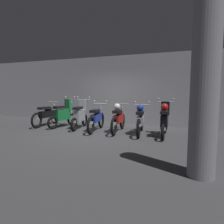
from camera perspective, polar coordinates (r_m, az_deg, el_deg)
The scene contains 10 objects.
ground_plane at distance 7.72m, azimuth -5.55°, elevation -5.70°, with size 80.00×80.00×0.00m, color #424244.
back_wall at distance 9.77m, azimuth 1.37°, elevation 6.05°, with size 16.00×0.30×3.11m, color #ADADB2.
motorbike_slot_0 at distance 9.52m, azimuth -17.55°, elevation -0.68°, with size 0.56×1.95×1.03m.
motorbike_slot_1 at distance 9.01m, azimuth -13.29°, elevation -0.69°, with size 0.59×1.68×1.29m.
motorbike_slot_2 at distance 8.53m, azimuth -8.82°, elevation -0.99°, with size 0.58×1.67×1.29m.
motorbike_slot_3 at distance 7.96m, azimuth -4.29°, elevation -1.71°, with size 0.60×1.94×1.15m.
motorbike_slot_4 at distance 7.72m, azimuth 1.78°, elevation -1.70°, with size 0.56×1.94×1.08m.
motorbike_slot_5 at distance 7.44m, azimuth 7.82°, elevation -2.05°, with size 0.62×1.93×1.15m.
motorbike_slot_6 at distance 7.20m, azimuth 14.23°, elevation -2.14°, with size 0.59×1.68×1.29m.
support_pillar at distance 4.02m, azimuth 24.11°, elevation 5.05°, with size 0.49×0.49×3.11m, color gray.
Camera 1 is at (3.66, -6.60, 1.61)m, focal length 33.24 mm.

